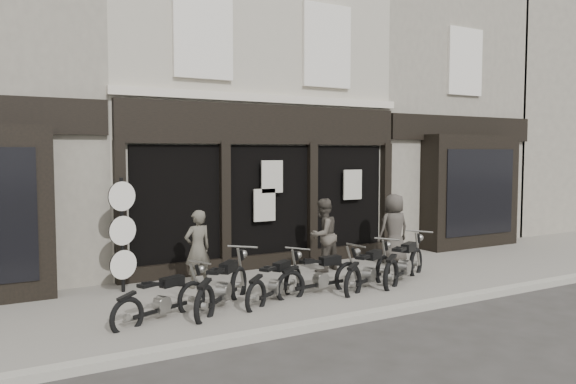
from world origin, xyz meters
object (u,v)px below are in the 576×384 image
man_right (394,229)px  man_centre (323,235)px  motorcycle_0 (162,303)px  motorcycle_3 (321,279)px  motorcycle_5 (405,266)px  man_left (198,249)px  advert_sign_post (123,240)px  motorcycle_2 (276,286)px  motorcycle_1 (223,290)px  motorcycle_4 (369,274)px

man_right → man_centre: bearing=-0.1°
motorcycle_0 → motorcycle_3: bearing=-20.9°
motorcycle_3 → motorcycle_5: size_ratio=1.01×
man_left → advert_sign_post: 1.44m
motorcycle_3 → man_left: bearing=134.9°
motorcycle_0 → motorcycle_2: (2.16, 0.11, 0.01)m
motorcycle_1 → motorcycle_0: bearing=142.3°
motorcycle_3 → advert_sign_post: size_ratio=0.88×
man_right → advert_sign_post: (-6.41, 0.37, 0.17)m
man_centre → man_right: (2.01, -0.08, 0.02)m
motorcycle_2 → motorcycle_5: motorcycle_5 is taller
motorcycle_2 → motorcycle_3: size_ratio=0.87×
man_right → motorcycle_2: bearing=23.3°
man_left → motorcycle_5: bearing=150.6°
man_centre → motorcycle_1: bearing=8.4°
motorcycle_5 → motorcycle_0: bearing=152.0°
motorcycle_5 → man_centre: size_ratio=1.23×
motorcycle_2 → man_centre: bearing=6.2°
motorcycle_3 → motorcycle_5: motorcycle_5 is taller
man_centre → man_right: bearing=158.3°
motorcycle_5 → man_left: man_left is taller
man_left → motorcycle_3: bearing=132.5°
man_centre → man_right: 2.01m
motorcycle_4 → motorcycle_5: 1.01m
motorcycle_3 → motorcycle_2: bearing=175.5°
man_centre → advert_sign_post: size_ratio=0.71×
motorcycle_3 → motorcycle_5: (2.08, -0.01, 0.04)m
motorcycle_1 → motorcycle_4: motorcycle_1 is taller
motorcycle_1 → man_right: 5.41m
motorcycle_0 → man_centre: 4.66m
man_left → man_right: (5.03, -0.02, 0.07)m
motorcycle_5 → motorcycle_2: bearing=150.8°
motorcycle_2 → man_left: man_left is taller
man_left → man_centre: (3.02, 0.07, 0.05)m
motorcycle_0 → motorcycle_5: size_ratio=0.90×
man_left → man_right: man_right is taller
motorcycle_5 → advert_sign_post: bearing=130.7°
motorcycle_3 → motorcycle_4: size_ratio=1.07×
motorcycle_2 → motorcycle_5: size_ratio=0.88×
motorcycle_3 → man_right: man_right is taller
motorcycle_2 → motorcycle_4: (2.07, -0.09, 0.02)m
advert_sign_post → man_right: bearing=-20.9°
motorcycle_3 → motorcycle_4: 1.08m
motorcycle_2 → man_centre: man_centre is taller
motorcycle_2 → motorcycle_3: (0.99, 0.01, 0.01)m
advert_sign_post → motorcycle_1: bearing=-74.8°
man_centre → advert_sign_post: (-4.40, 0.29, 0.19)m
motorcycle_5 → advert_sign_post: 5.74m
motorcycle_2 → man_right: (4.12, 1.58, 0.59)m
motorcycle_0 → motorcycle_5: motorcycle_5 is taller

